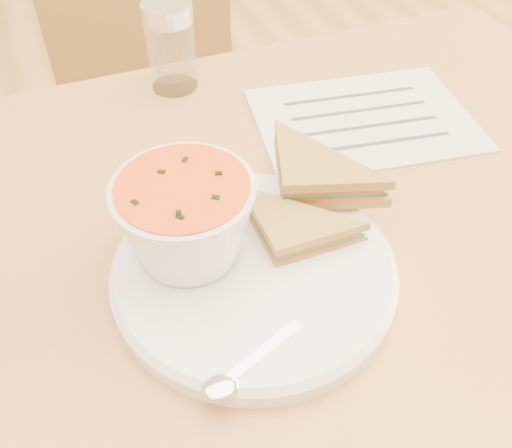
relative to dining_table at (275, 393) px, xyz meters
name	(u,v)px	position (x,y,z in m)	size (l,w,h in m)	color
dining_table	(275,393)	(0.00, 0.00, 0.00)	(1.00, 0.70, 0.75)	olive
chair_far	(166,161)	(-0.01, 0.55, 0.04)	(0.37, 0.37, 0.84)	brown
plate	(254,272)	(-0.06, -0.07, 0.38)	(0.27, 0.27, 0.02)	white
soup_bowl	(187,224)	(-0.11, -0.03, 0.43)	(0.13, 0.13, 0.09)	white
sandwich_half_a	(276,262)	(-0.04, -0.08, 0.41)	(0.10, 0.10, 0.03)	#B59040
sandwich_half_b	(283,199)	(-0.01, -0.02, 0.42)	(0.11, 0.11, 0.03)	#B59040
spoon	(264,352)	(-0.09, -0.16, 0.40)	(0.16, 0.03, 0.01)	silver
paper_menu	(364,119)	(0.16, 0.12, 0.38)	(0.27, 0.20, 0.00)	silver
condiment_shaker	(171,47)	(-0.04, 0.29, 0.43)	(0.06, 0.06, 0.12)	silver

